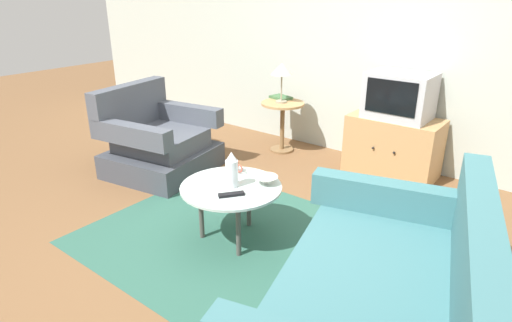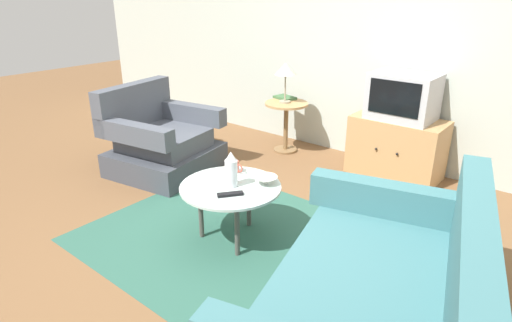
{
  "view_description": "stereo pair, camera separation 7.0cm",
  "coord_description": "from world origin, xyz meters",
  "px_view_note": "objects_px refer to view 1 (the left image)",
  "views": [
    {
      "loc": [
        1.8,
        -2.09,
        1.74
      ],
      "look_at": [
        -0.02,
        0.24,
        0.55
      ],
      "focal_mm": 30.27,
      "sensor_mm": 36.0,
      "label": 1
    },
    {
      "loc": [
        1.85,
        -2.05,
        1.74
      ],
      "look_at": [
        -0.02,
        0.24,
        0.55
      ],
      "focal_mm": 30.27,
      "sensor_mm": 36.0,
      "label": 2
    }
  ],
  "objects_px": {
    "armchair": "(157,143)",
    "tv_remote_dark": "(231,194)",
    "coffee_table": "(231,191)",
    "book": "(281,97)",
    "table_lamp": "(282,70)",
    "side_table": "(282,116)",
    "bowl": "(266,180)",
    "vase": "(232,170)",
    "television": "(400,96)",
    "tv_stand": "(393,146)",
    "mug": "(234,167)",
    "couch": "(379,304)"
  },
  "relations": [
    {
      "from": "armchair",
      "to": "tv_remote_dark",
      "type": "distance_m",
      "value": 1.67
    },
    {
      "from": "coffee_table",
      "to": "table_lamp",
      "type": "xyz_separation_m",
      "value": [
        -0.78,
        1.75,
        0.53
      ]
    },
    {
      "from": "couch",
      "to": "tv_remote_dark",
      "type": "height_order",
      "value": "couch"
    },
    {
      "from": "side_table",
      "to": "tv_stand",
      "type": "xyz_separation_m",
      "value": [
        1.23,
        0.13,
        -0.12
      ]
    },
    {
      "from": "side_table",
      "to": "tv_stand",
      "type": "height_order",
      "value": "tv_stand"
    },
    {
      "from": "tv_stand",
      "to": "television",
      "type": "height_order",
      "value": "television"
    },
    {
      "from": "side_table",
      "to": "table_lamp",
      "type": "bearing_deg",
      "value": -140.18
    },
    {
      "from": "vase",
      "to": "bowl",
      "type": "bearing_deg",
      "value": 46.86
    },
    {
      "from": "tv_stand",
      "to": "table_lamp",
      "type": "xyz_separation_m",
      "value": [
        -1.25,
        -0.14,
        0.63
      ]
    },
    {
      "from": "coffee_table",
      "to": "table_lamp",
      "type": "height_order",
      "value": "table_lamp"
    },
    {
      "from": "mug",
      "to": "bowl",
      "type": "bearing_deg",
      "value": -2.58
    },
    {
      "from": "television",
      "to": "mug",
      "type": "xyz_separation_m",
      "value": [
        -0.59,
        -1.7,
        -0.32
      ]
    },
    {
      "from": "side_table",
      "to": "mug",
      "type": "distance_m",
      "value": 1.69
    },
    {
      "from": "couch",
      "to": "vase",
      "type": "relative_size",
      "value": 6.77
    },
    {
      "from": "vase",
      "to": "side_table",
      "type": "bearing_deg",
      "value": 113.93
    },
    {
      "from": "television",
      "to": "tv_remote_dark",
      "type": "relative_size",
      "value": 3.47
    },
    {
      "from": "coffee_table",
      "to": "side_table",
      "type": "distance_m",
      "value": 1.92
    },
    {
      "from": "coffee_table",
      "to": "vase",
      "type": "height_order",
      "value": "vase"
    },
    {
      "from": "vase",
      "to": "bowl",
      "type": "height_order",
      "value": "vase"
    },
    {
      "from": "table_lamp",
      "to": "vase",
      "type": "xyz_separation_m",
      "value": [
        0.79,
        -1.74,
        -0.36
      ]
    },
    {
      "from": "television",
      "to": "vase",
      "type": "bearing_deg",
      "value": -103.43
    },
    {
      "from": "table_lamp",
      "to": "tv_remote_dark",
      "type": "height_order",
      "value": "table_lamp"
    },
    {
      "from": "coffee_table",
      "to": "book",
      "type": "xyz_separation_m",
      "value": [
        -0.89,
        1.89,
        0.19
      ]
    },
    {
      "from": "side_table",
      "to": "book",
      "type": "bearing_deg",
      "value": 131.78
    },
    {
      "from": "television",
      "to": "side_table",
      "type": "bearing_deg",
      "value": -173.6
    },
    {
      "from": "table_lamp",
      "to": "tv_stand",
      "type": "bearing_deg",
      "value": 6.53
    },
    {
      "from": "table_lamp",
      "to": "mug",
      "type": "height_order",
      "value": "table_lamp"
    },
    {
      "from": "side_table",
      "to": "bowl",
      "type": "bearing_deg",
      "value": -59.02
    },
    {
      "from": "coffee_table",
      "to": "vase",
      "type": "distance_m",
      "value": 0.17
    },
    {
      "from": "armchair",
      "to": "vase",
      "type": "height_order",
      "value": "armchair"
    },
    {
      "from": "tv_stand",
      "to": "book",
      "type": "xyz_separation_m",
      "value": [
        -1.35,
        -0.0,
        0.29
      ]
    },
    {
      "from": "book",
      "to": "television",
      "type": "bearing_deg",
      "value": 13.03
    },
    {
      "from": "armchair",
      "to": "tv_remote_dark",
      "type": "bearing_deg",
      "value": 58.31
    },
    {
      "from": "armchair",
      "to": "coffee_table",
      "type": "height_order",
      "value": "armchair"
    },
    {
      "from": "side_table",
      "to": "tv_stand",
      "type": "bearing_deg",
      "value": 6.06
    },
    {
      "from": "armchair",
      "to": "bowl",
      "type": "bearing_deg",
      "value": 68.93
    },
    {
      "from": "armchair",
      "to": "mug",
      "type": "height_order",
      "value": "armchair"
    },
    {
      "from": "armchair",
      "to": "side_table",
      "type": "height_order",
      "value": "armchair"
    },
    {
      "from": "armchair",
      "to": "couch",
      "type": "bearing_deg",
      "value": 63.1
    },
    {
      "from": "television",
      "to": "table_lamp",
      "type": "bearing_deg",
      "value": -173.14
    },
    {
      "from": "armchair",
      "to": "mug",
      "type": "relative_size",
      "value": 8.88
    },
    {
      "from": "side_table",
      "to": "couch",
      "type": "bearing_deg",
      "value": -45.8
    },
    {
      "from": "bowl",
      "to": "mug",
      "type": "bearing_deg",
      "value": 177.42
    },
    {
      "from": "coffee_table",
      "to": "mug",
      "type": "distance_m",
      "value": 0.25
    },
    {
      "from": "couch",
      "to": "television",
      "type": "distance_m",
      "value": 2.44
    },
    {
      "from": "mug",
      "to": "table_lamp",
      "type": "bearing_deg",
      "value": 112.76
    },
    {
      "from": "tv_stand",
      "to": "book",
      "type": "relative_size",
      "value": 3.26
    },
    {
      "from": "armchair",
      "to": "table_lamp",
      "type": "distance_m",
      "value": 1.52
    },
    {
      "from": "armchair",
      "to": "tv_remote_dark",
      "type": "xyz_separation_m",
      "value": [
        1.54,
        -0.64,
        0.15
      ]
    },
    {
      "from": "book",
      "to": "vase",
      "type": "bearing_deg",
      "value": -51.89
    }
  ]
}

